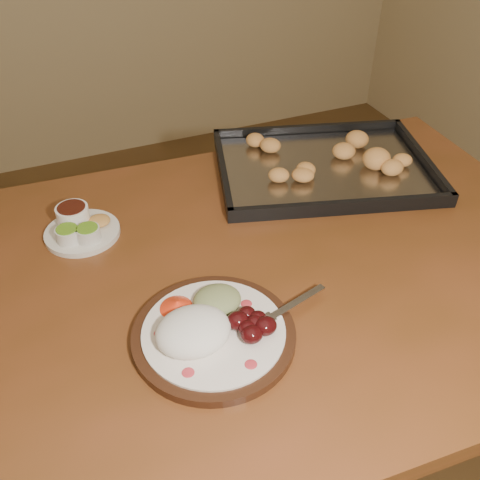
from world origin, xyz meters
name	(u,v)px	position (x,y,z in m)	size (l,w,h in m)	color
dining_table	(216,311)	(0.27, 0.08, 0.65)	(1.55, 0.98, 0.75)	brown
dinner_plate	(210,329)	(0.22, -0.06, 0.77)	(0.35, 0.27, 0.06)	black
condiment_saucer	(80,227)	(0.06, 0.30, 0.77)	(0.15, 0.15, 0.05)	silver
baking_tray	(324,165)	(0.65, 0.33, 0.77)	(0.59, 0.50, 0.05)	black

